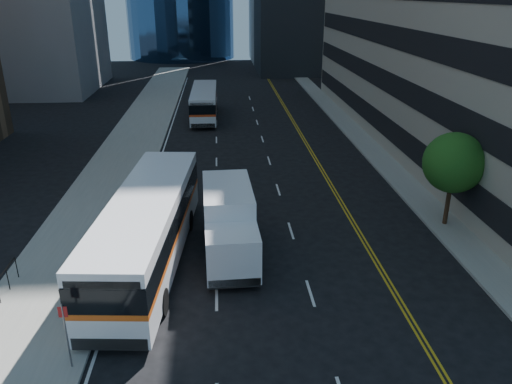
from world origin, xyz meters
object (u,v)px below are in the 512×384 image
bus_front (148,227)px  bus_rear (204,102)px  box_truck (229,223)px  street_tree (454,163)px

bus_front → bus_rear: (1.92, 29.48, -0.31)m
box_truck → street_tree: bearing=9.1°
box_truck → bus_rear: bearing=91.4°
bus_rear → street_tree: bearing=-62.3°
street_tree → bus_front: (-15.60, -2.92, -1.77)m
bus_front → bus_rear: bus_front is taller
street_tree → bus_front: bearing=-169.4°
street_tree → box_truck: bearing=-168.7°
bus_front → box_truck: 3.79m
street_tree → bus_rear: (-13.68, 26.56, -2.07)m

